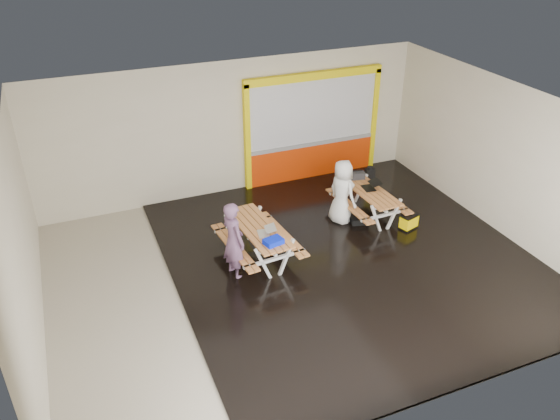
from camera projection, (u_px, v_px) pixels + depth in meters
name	position (u px, v px, depth m)	size (l,w,h in m)	color
room	(297.00, 198.00, 10.89)	(10.02, 8.02, 3.52)	#B8AE9B
deck	(348.00, 257.00, 12.15)	(7.50, 7.98, 0.05)	black
kiosk	(313.00, 129.00, 14.93)	(3.88, 0.16, 3.00)	red
picnic_table_left	(258.00, 235.00, 11.81)	(1.55, 2.15, 0.82)	#DE8C47
picnic_table_right	(369.00, 196.00, 13.40)	(1.37, 1.97, 0.77)	#DE8C47
person_left	(234.00, 240.00, 11.19)	(0.62, 0.41, 1.70)	#6C496A
person_right	(342.00, 192.00, 13.12)	(0.79, 0.51, 1.61)	white
laptop_left	(266.00, 232.00, 11.46)	(0.42, 0.39, 0.16)	silver
laptop_right	(371.00, 186.00, 13.36)	(0.45, 0.41, 0.17)	black
blue_pouch	(273.00, 241.00, 11.13)	(0.37, 0.26, 0.11)	#071EDF
toolbox	(357.00, 175.00, 13.80)	(0.42, 0.27, 0.23)	black
backpack	(370.00, 174.00, 14.20)	(0.24, 0.16, 0.40)	black
dark_case	(359.00, 220.00, 13.34)	(0.40, 0.30, 0.15)	black
fluke_bag	(409.00, 222.00, 13.07)	(0.49, 0.39, 0.37)	black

